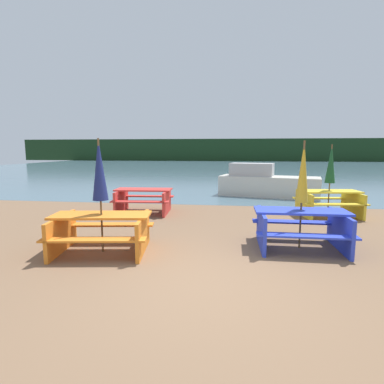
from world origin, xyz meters
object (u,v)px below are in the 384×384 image
object	(u,v)px
picnic_table_orange	(102,229)
umbrella_darkgreen	(331,164)
picnic_table_red	(144,198)
umbrella_gold	(303,172)
picnic_table_blue	(300,225)
boat	(266,183)
picnic_table_yellow	(328,201)
umbrella_navy	(99,170)

from	to	relation	value
picnic_table_orange	umbrella_darkgreen	bearing A→B (deg)	36.07
picnic_table_red	umbrella_gold	xyz separation A→B (m)	(4.17, -2.95, 1.08)
umbrella_darkgreen	picnic_table_blue	bearing A→B (deg)	-115.35
picnic_table_orange	boat	bearing A→B (deg)	62.72
picnic_table_orange	picnic_table_red	size ratio (longest dim) A/B	1.12
picnic_table_orange	umbrella_gold	world-z (taller)	umbrella_gold
picnic_table_blue	boat	xyz separation A→B (m)	(0.09, 7.06, 0.08)
umbrella_gold	picnic_table_yellow	bearing A→B (deg)	64.65
picnic_table_yellow	umbrella_darkgreen	xyz separation A→B (m)	(0.00, 0.00, 1.11)
picnic_table_orange	picnic_table_blue	world-z (taller)	picnic_table_blue
umbrella_darkgreen	picnic_table_orange	bearing A→B (deg)	-143.93
picnic_table_blue	umbrella_darkgreen	bearing A→B (deg)	64.65
picnic_table_orange	umbrella_navy	bearing A→B (deg)	-90.00
umbrella_darkgreen	umbrella_gold	bearing A→B (deg)	-115.35
picnic_table_red	umbrella_darkgreen	world-z (taller)	umbrella_darkgreen
picnic_table_yellow	umbrella_gold	xyz separation A→B (m)	(-1.54, -3.25, 1.08)
picnic_table_orange	boat	world-z (taller)	boat
picnic_table_blue	picnic_table_yellow	size ratio (longest dim) A/B	0.96
picnic_table_red	picnic_table_orange	bearing A→B (deg)	-86.27
umbrella_darkgreen	picnic_table_yellow	bearing A→B (deg)	0.00
picnic_table_blue	umbrella_darkgreen	world-z (taller)	umbrella_darkgreen
picnic_table_red	umbrella_navy	size ratio (longest dim) A/B	0.83
boat	picnic_table_yellow	bearing A→B (deg)	-55.43
picnic_table_yellow	umbrella_gold	world-z (taller)	umbrella_gold
picnic_table_orange	umbrella_gold	bearing A→B (deg)	10.58
umbrella_darkgreen	umbrella_gold	size ratio (longest dim) A/B	0.99
umbrella_navy	picnic_table_orange	bearing A→B (deg)	90.00
picnic_table_yellow	umbrella_navy	world-z (taller)	umbrella_navy
umbrella_gold	umbrella_darkgreen	bearing A→B (deg)	64.65
picnic_table_orange	umbrella_navy	distance (m)	1.16
picnic_table_orange	umbrella_darkgreen	xyz separation A→B (m)	(5.46, 3.98, 1.12)
picnic_table_blue	picnic_table_yellow	world-z (taller)	picnic_table_blue
umbrella_navy	picnic_table_yellow	bearing A→B (deg)	36.07
picnic_table_orange	umbrella_navy	world-z (taller)	umbrella_navy
umbrella_gold	boat	distance (m)	7.13
umbrella_navy	boat	size ratio (longest dim) A/B	0.51
umbrella_gold	boat	world-z (taller)	umbrella_gold
umbrella_gold	boat	size ratio (longest dim) A/B	0.50
umbrella_navy	boat	world-z (taller)	umbrella_navy
umbrella_navy	picnic_table_red	bearing A→B (deg)	93.73
picnic_table_blue	boat	bearing A→B (deg)	89.23
umbrella_navy	picnic_table_blue	bearing A→B (deg)	10.58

